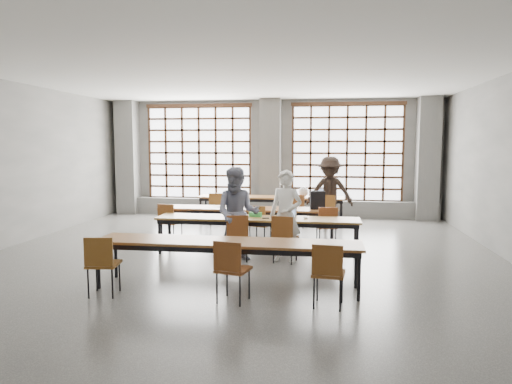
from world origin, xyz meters
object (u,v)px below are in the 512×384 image
at_px(desk_row_c, 257,221).
at_px(mouse, 306,218).
at_px(laptop_back, 320,195).
at_px(red_pouch, 104,261).
at_px(chair_front_left, 237,233).
at_px(plastic_bag, 304,192).
at_px(chair_front_right, 284,234).
at_px(student_male, 286,216).
at_px(chair_back_left, 217,206).
at_px(phone, 266,218).
at_px(chair_mid_left, 169,219).
at_px(student_female, 238,214).
at_px(chair_back_mid, 298,207).
at_px(desk_row_b, 246,211).
at_px(chair_mid_centre, 259,221).
at_px(desk_row_d, 227,245).
at_px(student_back, 330,192).
at_px(chair_near_right, 328,269).
at_px(chair_near_mid, 231,265).
at_px(green_box, 255,215).
at_px(chair_near_left, 102,260).
at_px(backpack, 317,200).
at_px(desk_row_a, 271,199).
at_px(laptop_front, 287,214).
at_px(chair_mid_right, 327,223).

bearing_deg(desk_row_c, mouse, -1.21).
relative_size(laptop_back, red_pouch, 1.98).
xyz_separation_m(chair_front_left, plastic_bag, (1.03, 4.30, 0.34)).
relative_size(chair_front_right, red_pouch, 4.40).
xyz_separation_m(chair_front_right, student_male, (0.02, 0.13, 0.31)).
bearing_deg(desk_row_c, chair_back_left, 117.17).
distance_m(student_male, phone, 0.59).
relative_size(chair_mid_left, student_female, 0.50).
distance_m(chair_back_mid, chair_mid_left, 3.54).
bearing_deg(desk_row_b, mouse, -43.99).
xyz_separation_m(chair_mid_centre, phone, (0.25, -0.80, 0.20)).
distance_m(desk_row_d, student_back, 5.58).
relative_size(student_back, mouse, 18.89).
distance_m(chair_front_left, chair_near_right, 2.76).
xyz_separation_m(desk_row_b, chair_mid_left, (-1.62, -0.63, -0.13)).
height_order(desk_row_b, student_back, student_back).
bearing_deg(chair_near_mid, green_box, 91.92).
bearing_deg(chair_near_left, backpack, 54.85).
distance_m(desk_row_a, chair_front_left, 4.25).
height_order(chair_front_right, plastic_bag, plastic_bag).
relative_size(laptop_front, plastic_bag, 1.52).
distance_m(student_back, mouse, 3.19).
bearing_deg(laptop_back, chair_mid_left, -137.18).
bearing_deg(plastic_bag, desk_row_b, -116.99).
relative_size(chair_back_mid, mouse, 8.98).
bearing_deg(student_female, desk_row_d, -86.60).
bearing_deg(chair_near_right, chair_front_right, 109.18).
bearing_deg(mouse, chair_near_left, -134.43).
bearing_deg(student_back, chair_front_left, -108.35).
xyz_separation_m(chair_near_left, mouse, (2.77, 2.83, 0.21)).
bearing_deg(chair_near_mid, chair_near_left, -179.97).
bearing_deg(chair_back_left, desk_row_c, -62.83).
bearing_deg(red_pouch, desk_row_a, 75.26).
height_order(desk_row_d, chair_front_left, chair_front_left).
height_order(chair_back_left, red_pouch, chair_back_left).
height_order(student_female, green_box, student_female).
relative_size(student_back, laptop_front, 4.26).
xyz_separation_m(desk_row_b, chair_mid_centre, (0.38, -0.63, -0.13)).
relative_size(chair_mid_right, green_box, 3.52).
distance_m(desk_row_c, chair_near_right, 3.16).
bearing_deg(chair_mid_left, chair_front_left, -36.70).
bearing_deg(student_back, chair_near_right, -84.45).
distance_m(chair_mid_right, backpack, 0.81).
height_order(chair_near_left, mouse, chair_near_left).
relative_size(desk_row_b, chair_near_mid, 4.55).
xyz_separation_m(chair_near_mid, student_male, (0.55, 2.35, 0.31)).
relative_size(student_back, laptop_back, 4.68).
height_order(chair_mid_left, student_female, student_female).
bearing_deg(chair_front_right, chair_back_left, 120.34).
xyz_separation_m(laptop_back, backpack, (-0.05, -2.35, 0.14)).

